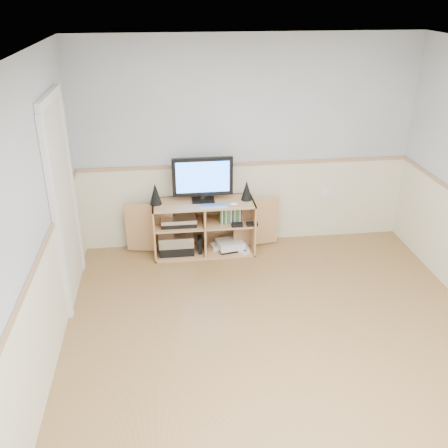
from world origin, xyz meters
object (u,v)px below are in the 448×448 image
(media_cabinet, at_px, (204,225))
(monitor, at_px, (203,178))
(game_consoles, at_px, (229,245))
(keyboard, at_px, (213,206))

(media_cabinet, xyz_separation_m, monitor, (0.00, -0.01, 0.61))
(media_cabinet, bearing_deg, game_consoles, -12.21)
(media_cabinet, distance_m, monitor, 0.61)
(media_cabinet, height_order, game_consoles, media_cabinet)
(monitor, xyz_separation_m, game_consoles, (0.31, -0.06, -0.87))
(media_cabinet, relative_size, game_consoles, 4.05)
(monitor, bearing_deg, game_consoles, -11.16)
(keyboard, height_order, game_consoles, keyboard)
(monitor, bearing_deg, keyboard, -61.36)
(media_cabinet, height_order, monitor, monitor)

